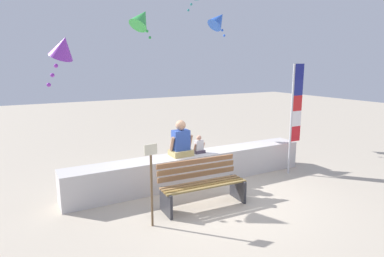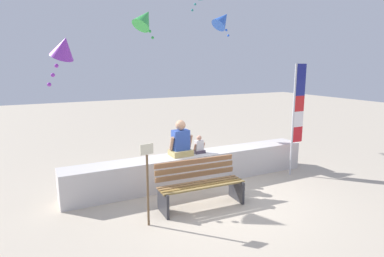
# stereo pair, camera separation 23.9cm
# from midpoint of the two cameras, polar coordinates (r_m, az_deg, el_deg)

# --- Properties ---
(ground_plane) EXTENTS (40.00, 40.00, 0.00)m
(ground_plane) POSITION_cam_midpoint_polar(r_m,az_deg,el_deg) (6.96, 5.61, -12.09)
(ground_plane) COLOR #B6A894
(seawall_ledge) EXTENTS (5.96, 0.63, 0.70)m
(seawall_ledge) POSITION_cam_midpoint_polar(r_m,az_deg,el_deg) (7.72, 1.23, -6.89)
(seawall_ledge) COLOR beige
(seawall_ledge) RESTS_ON ground
(park_bench) EXTENTS (1.73, 0.69, 0.88)m
(park_bench) POSITION_cam_midpoint_polar(r_m,az_deg,el_deg) (6.49, 2.44, -9.76)
(park_bench) COLOR olive
(park_bench) RESTS_ON ground
(person_adult) EXTENTS (0.53, 0.39, 0.82)m
(person_adult) POSITION_cam_midpoint_polar(r_m,az_deg,el_deg) (7.40, -1.07, -2.33)
(person_adult) COLOR tan
(person_adult) RESTS_ON seawall_ledge
(person_child) EXTENTS (0.27, 0.20, 0.42)m
(person_child) POSITION_cam_midpoint_polar(r_m,az_deg,el_deg) (7.65, 2.13, -3.08)
(person_child) COLOR #3C3444
(person_child) RESTS_ON seawall_ledge
(flag_banner) EXTENTS (0.35, 0.05, 2.75)m
(flag_banner) POSITION_cam_midpoint_polar(r_m,az_deg,el_deg) (8.46, 18.57, 2.92)
(flag_banner) COLOR #B7B7BC
(flag_banner) RESTS_ON ground
(kite_green) EXTENTS (0.93, 0.82, 0.96)m
(kite_green) POSITION_cam_midpoint_polar(r_m,az_deg,el_deg) (9.90, -7.54, 18.45)
(kite_green) COLOR green
(kite_blue) EXTENTS (0.84, 0.66, 0.97)m
(kite_blue) POSITION_cam_midpoint_polar(r_m,az_deg,el_deg) (11.73, 5.99, 18.35)
(kite_blue) COLOR blue
(kite_purple) EXTENTS (0.74, 0.77, 1.05)m
(kite_purple) POSITION_cam_midpoint_polar(r_m,az_deg,el_deg) (7.20, -20.62, 13.01)
(kite_purple) COLOR purple
(sign_post) EXTENTS (0.24, 0.06, 1.45)m
(sign_post) POSITION_cam_midpoint_polar(r_m,az_deg,el_deg) (5.59, -6.55, -8.67)
(sign_post) COLOR brown
(sign_post) RESTS_ON ground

